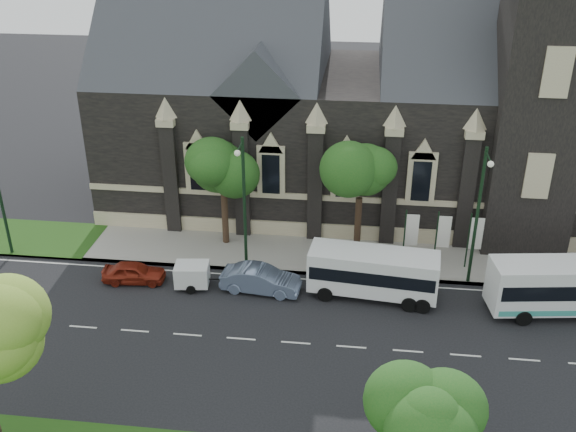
# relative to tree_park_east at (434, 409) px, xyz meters

# --- Properties ---
(ground) EXTENTS (160.00, 160.00, 0.00)m
(ground) POSITION_rel_tree_park_east_xyz_m (-6.18, 9.32, -4.62)
(ground) COLOR black
(ground) RESTS_ON ground
(sidewalk) EXTENTS (80.00, 5.00, 0.15)m
(sidewalk) POSITION_rel_tree_park_east_xyz_m (-6.18, 18.82, -4.54)
(sidewalk) COLOR #9C968E
(sidewalk) RESTS_ON ground
(museum) EXTENTS (40.00, 17.70, 29.90)m
(museum) POSITION_rel_tree_park_east_xyz_m (-1.06, 28.10, 3.55)
(museum) COLOR black
(museum) RESTS_ON ground
(tree_park_east) EXTENTS (3.40, 3.40, 6.28)m
(tree_park_east) POSITION_rel_tree_park_east_xyz_m (0.00, 0.00, 0.00)
(tree_park_east) COLOR black
(tree_park_east) RESTS_ON ground
(tree_walk_right) EXTENTS (4.08, 4.08, 7.80)m
(tree_walk_right) POSITION_rel_tree_park_east_xyz_m (-2.96, 20.04, 1.20)
(tree_walk_right) COLOR black
(tree_walk_right) RESTS_ON ground
(tree_walk_left) EXTENTS (3.91, 3.91, 7.64)m
(tree_walk_left) POSITION_rel_tree_park_east_xyz_m (-11.97, 20.03, 1.12)
(tree_walk_left) COLOR black
(tree_walk_left) RESTS_ON ground
(street_lamp_near) EXTENTS (0.36, 1.88, 9.00)m
(street_lamp_near) POSITION_rel_tree_park_east_xyz_m (3.82, 16.42, 0.49)
(street_lamp_near) COLOR black
(street_lamp_near) RESTS_ON ground
(street_lamp_mid) EXTENTS (0.36, 1.88, 9.00)m
(street_lamp_mid) POSITION_rel_tree_park_east_xyz_m (-10.18, 16.42, 0.49)
(street_lamp_mid) COLOR black
(street_lamp_mid) RESTS_ON ground
(banner_flag_left) EXTENTS (0.90, 0.10, 4.00)m
(banner_flag_left) POSITION_rel_tree_park_east_xyz_m (0.11, 18.32, -2.24)
(banner_flag_left) COLOR black
(banner_flag_left) RESTS_ON ground
(banner_flag_center) EXTENTS (0.90, 0.10, 4.00)m
(banner_flag_center) POSITION_rel_tree_park_east_xyz_m (2.11, 18.32, -2.24)
(banner_flag_center) COLOR black
(banner_flag_center) RESTS_ON ground
(banner_flag_right) EXTENTS (0.90, 0.10, 4.00)m
(banner_flag_right) POSITION_rel_tree_park_east_xyz_m (4.11, 18.32, -2.24)
(banner_flag_right) COLOR black
(banner_flag_right) RESTS_ON ground
(shuttle_bus) EXTENTS (7.80, 3.31, 2.93)m
(shuttle_bus) POSITION_rel_tree_park_east_xyz_m (-2.11, 14.49, -2.93)
(shuttle_bus) COLOR white
(shuttle_bus) RESTS_ON ground
(box_trailer) EXTENTS (3.01, 1.78, 1.57)m
(box_trailer) POSITION_rel_tree_park_east_xyz_m (-13.09, 14.12, -3.73)
(box_trailer) COLOR silver
(box_trailer) RESTS_ON ground
(sedan) EXTENTS (4.99, 2.17, 1.60)m
(sedan) POSITION_rel_tree_park_east_xyz_m (-8.85, 14.19, -3.82)
(sedan) COLOR slate
(sedan) RESTS_ON ground
(car_far_red) EXTENTS (4.00, 1.89, 1.32)m
(car_far_red) POSITION_rel_tree_park_east_xyz_m (-16.85, 14.29, -3.96)
(car_far_red) COLOR maroon
(car_far_red) RESTS_ON ground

